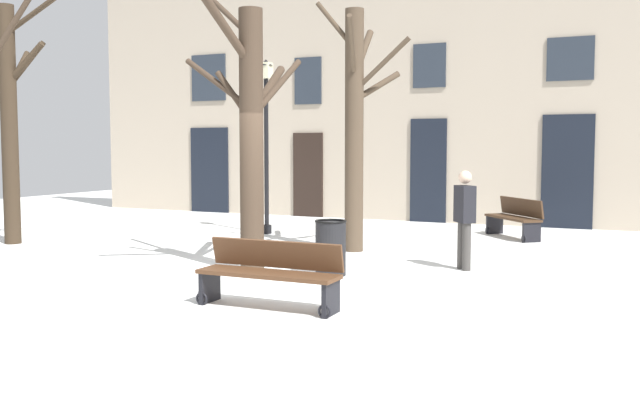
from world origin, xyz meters
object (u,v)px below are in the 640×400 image
at_px(tree_right_of_center, 10,114).
at_px(streetlamp, 266,128).
at_px(tree_foreground, 250,127).
at_px(tree_left_of_center, 355,123).
at_px(bench_facing_shops, 515,218).
at_px(bench_near_center_tree, 270,273).
at_px(person_strolling, 465,215).
at_px(litter_bin, 331,247).

xyz_separation_m(tree_right_of_center, streetlamp, (3.92, 3.58, -0.25)).
height_order(tree_foreground, tree_left_of_center, tree_left_of_center).
bearing_deg(bench_facing_shops, tree_right_of_center, -101.04).
distance_m(streetlamp, bench_near_center_tree, 7.66).
bearing_deg(person_strolling, tree_foreground, 78.78).
bearing_deg(bench_near_center_tree, tree_left_of_center, 99.30).
xyz_separation_m(tree_left_of_center, bench_near_center_tree, (0.79, -4.80, -1.99)).
relative_size(tree_foreground, tree_left_of_center, 0.98).
bearing_deg(person_strolling, bench_facing_shops, -39.52).
relative_size(tree_foreground, bench_near_center_tree, 2.49).
height_order(tree_left_of_center, bench_facing_shops, tree_left_of_center).
relative_size(tree_foreground, litter_bin, 5.39).
relative_size(tree_right_of_center, person_strolling, 3.23).
bearing_deg(person_strolling, tree_left_of_center, 25.60).
distance_m(bench_near_center_tree, person_strolling, 4.00).
distance_m(tree_left_of_center, streetlamp, 3.28).
bearing_deg(litter_bin, streetlamp, 129.38).
height_order(tree_left_of_center, person_strolling, tree_left_of_center).
bearing_deg(tree_left_of_center, tree_foreground, -104.28).
xyz_separation_m(streetlamp, person_strolling, (5.17, -2.81, -1.52)).
distance_m(litter_bin, bench_near_center_tree, 2.31).
height_order(bench_near_center_tree, person_strolling, person_strolling).
distance_m(streetlamp, person_strolling, 6.08).
height_order(litter_bin, person_strolling, person_strolling).
distance_m(tree_left_of_center, person_strolling, 3.04).
bearing_deg(tree_foreground, streetlamp, 115.97).
bearing_deg(person_strolling, litter_bin, 89.08).
bearing_deg(tree_right_of_center, streetlamp, 42.46).
relative_size(tree_left_of_center, streetlamp, 1.20).
bearing_deg(bench_near_center_tree, litter_bin, 94.80).
relative_size(litter_bin, bench_near_center_tree, 0.46).
bearing_deg(tree_left_of_center, tree_right_of_center, -164.11).
height_order(tree_foreground, bench_facing_shops, tree_foreground).
height_order(tree_right_of_center, streetlamp, tree_right_of_center).
bearing_deg(tree_foreground, person_strolling, 27.16).
distance_m(tree_foreground, bench_facing_shops, 6.97).
bearing_deg(bench_near_center_tree, tree_right_of_center, 159.00).
height_order(tree_foreground, litter_bin, tree_foreground).
relative_size(tree_foreground, streetlamp, 1.18).
height_order(bench_facing_shops, person_strolling, person_strolling).
distance_m(tree_right_of_center, streetlamp, 5.32).
distance_m(litter_bin, person_strolling, 2.26).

